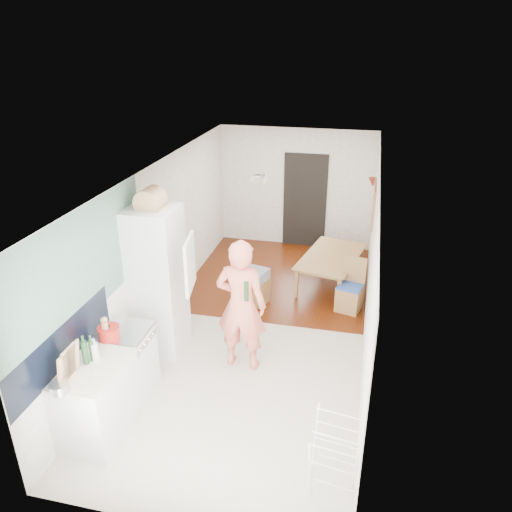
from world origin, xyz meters
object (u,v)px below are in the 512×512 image
at_px(dining_chair, 350,286).
at_px(drying_rack, 335,459).
at_px(dining_table, 332,273).
at_px(person, 241,294).
at_px(stool, 257,291).

xyz_separation_m(dining_chair, drying_rack, (0.06, -3.68, -0.01)).
bearing_deg(dining_table, person, 171.39).
relative_size(dining_table, drying_rack, 1.58).
bearing_deg(stool, dining_chair, 4.09).
bearing_deg(dining_table, drying_rack, -162.93).
xyz_separation_m(person, drying_rack, (1.42, -1.85, -0.66)).
relative_size(person, dining_chair, 2.45).
distance_m(person, dining_chair, 2.37).
distance_m(person, dining_table, 2.99).
relative_size(person, drying_rack, 2.50).
height_order(person, dining_chair, person).
bearing_deg(dining_chair, person, -111.58).
relative_size(stool, drying_rack, 0.52).
height_order(person, dining_table, person).
bearing_deg(drying_rack, stool, 123.19).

